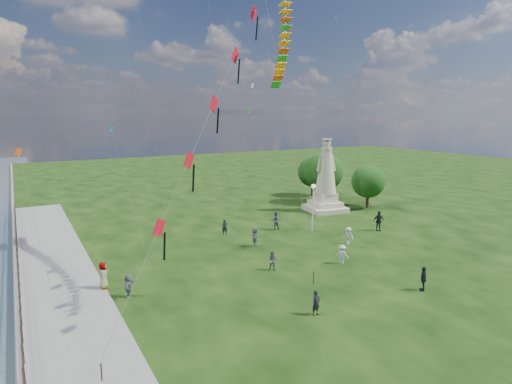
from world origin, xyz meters
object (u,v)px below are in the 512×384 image
person_3 (423,279)px  person_8 (348,236)px  person_2 (342,254)px  statue (326,184)px  person_0 (316,303)px  person_10 (103,277)px  person_7 (275,220)px  person_11 (255,237)px  person_9 (379,221)px  person_5 (129,286)px  person_1 (273,261)px  person_6 (225,227)px  lamppost (313,197)px

person_3 → person_8: bearing=-148.1°
person_2 → statue: bearing=-66.7°
person_0 → person_10: 13.46m
person_0 → person_8: person_8 is taller
statue → person_7: (-9.12, -3.83, -2.21)m
person_7 → person_11: 5.71m
statue → person_9: (-0.82, -9.06, -2.14)m
person_5 → person_7: 18.10m
person_3 → person_10: person_10 is taller
person_10 → person_8: bearing=-74.6°
person_5 → person_1: bearing=-61.1°
person_1 → person_10: person_10 is taller
person_8 → person_6: bearing=-158.3°
person_8 → person_7: bearing=178.7°
person_0 → person_10: bearing=129.0°
person_0 → person_8: 13.83m
person_3 → statue: bearing=-156.5°
lamppost → person_9: lamppost is taller
person_6 → statue: bearing=35.0°
lamppost → person_7: 4.26m
person_0 → person_2: person_2 is taller
person_2 → person_6: size_ratio=1.00×
person_8 → person_10: bearing=-115.3°
person_1 → person_2: bearing=23.2°
person_5 → person_9: person_9 is taller
statue → person_10: 28.29m
lamppost → person_0: 17.50m
person_9 → person_3: bearing=-106.5°
person_6 → person_8: bearing=-21.4°
person_8 → person_11: person_11 is taller
lamppost → person_0: size_ratio=3.12×
person_6 → person_2: bearing=-46.3°
lamppost → person_3: bearing=-99.1°
person_2 → person_10: person_10 is taller
person_5 → person_6: person_5 is taller
lamppost → person_1: size_ratio=3.09×
person_5 → person_7: (15.93, 8.58, 0.16)m
statue → person_7: statue is taller
person_7 → lamppost: bearing=165.0°
person_10 → person_11: (12.70, 2.98, -0.02)m
lamppost → person_11: lamppost is taller
lamppost → person_5: 19.98m
lamppost → person_11: bearing=-167.9°
person_1 → person_9: person_9 is taller
person_7 → statue: bearing=-134.9°
person_8 → person_3: bearing=-38.7°
person_8 → person_9: bearing=84.1°
person_1 → person_9: bearing=52.8°
person_0 → person_7: person_7 is taller
person_1 → person_3: person_3 is taller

